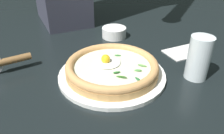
# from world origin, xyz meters

# --- Properties ---
(ground_plane) EXTENTS (2.40, 2.40, 0.03)m
(ground_plane) POSITION_xyz_m (0.00, 0.00, -0.01)
(ground_plane) COLOR black
(ground_plane) RESTS_ON ground
(pizza_plate) EXTENTS (0.32, 0.32, 0.01)m
(pizza_plate) POSITION_xyz_m (0.03, 0.03, 0.01)
(pizza_plate) COLOR white
(pizza_plate) RESTS_ON ground
(pizza) EXTENTS (0.27, 0.27, 0.05)m
(pizza) POSITION_xyz_m (0.03, 0.03, 0.03)
(pizza) COLOR tan
(pizza) RESTS_ON pizza_plate
(side_bowl) EXTENTS (0.10, 0.10, 0.04)m
(side_bowl) POSITION_xyz_m (0.14, 0.31, 0.02)
(side_bowl) COLOR white
(side_bowl) RESTS_ON ground
(pizza_cutter) EXTENTS (0.15, 0.05, 0.07)m
(pizza_cutter) POSITION_xyz_m (-0.25, 0.16, 0.04)
(pizza_cutter) COLOR silver
(pizza_cutter) RESTS_ON ground
(drinking_glass) EXTENTS (0.06, 0.06, 0.13)m
(drinking_glass) POSITION_xyz_m (0.27, -0.05, 0.05)
(drinking_glass) COLOR silver
(drinking_glass) RESTS_ON ground
(folded_napkin) EXTENTS (0.15, 0.10, 0.01)m
(folded_napkin) POSITION_xyz_m (0.33, 0.10, 0.00)
(folded_napkin) COLOR white
(folded_napkin) RESTS_ON ground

